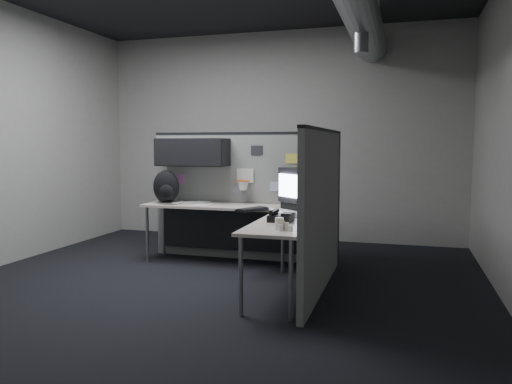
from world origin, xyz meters
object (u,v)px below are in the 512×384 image
(keyboard, at_px, (252,209))
(phone, at_px, (281,217))
(desk, at_px, (247,219))
(monitor, at_px, (303,188))
(backpack, at_px, (166,187))

(keyboard, height_order, phone, phone)
(keyboard, bearing_deg, desk, 112.48)
(monitor, xyz_separation_m, backpack, (-1.76, 0.03, -0.04))
(desk, xyz_separation_m, backpack, (-1.14, 0.24, 0.32))
(desk, bearing_deg, keyboard, -51.62)
(monitor, height_order, backpack, monitor)
(keyboard, bearing_deg, phone, -69.31)
(desk, xyz_separation_m, phone, (0.60, -0.79, 0.16))
(phone, bearing_deg, keyboard, 138.25)
(desk, relative_size, backpack, 5.51)
(keyboard, relative_size, backpack, 1.00)
(monitor, bearing_deg, phone, -95.46)
(monitor, height_order, keyboard, monitor)
(backpack, bearing_deg, keyboard, -24.71)
(keyboard, bearing_deg, backpack, 147.54)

